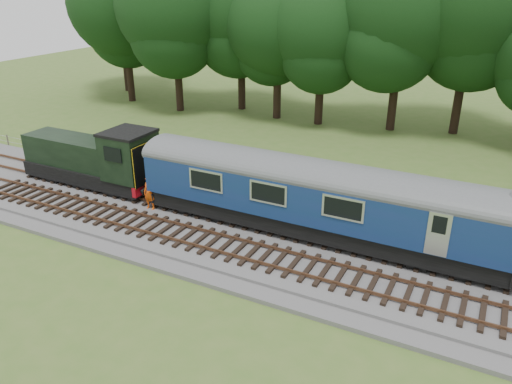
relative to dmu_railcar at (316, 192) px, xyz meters
The scene contains 9 objects.
ground 3.49m from the dmu_railcar, 142.89° to the right, with size 120.00×120.00×0.00m, color #456726.
ballast 3.36m from the dmu_railcar, 142.89° to the right, with size 70.00×7.00×0.35m, color #4C4C4F.
track_north 2.87m from the dmu_railcar, behind, with size 67.20×2.40×0.21m.
track_south 4.15m from the dmu_railcar, 121.67° to the right, with size 67.20×2.40×0.21m.
fence 4.45m from the dmu_railcar, 120.84° to the left, with size 64.00×0.12×1.00m, color #6B6054, non-canonical shape.
tree_line 20.85m from the dmu_railcar, 95.13° to the left, with size 70.00×8.00×18.00m, color black, non-canonical shape.
dmu_railcar is the anchor object (origin of this frame).
shunter_loco 13.94m from the dmu_railcar, behind, with size 8.92×2.60×3.38m.
worker 9.14m from the dmu_railcar, behind, with size 0.68×0.45×1.88m, color #F8560D.
Camera 1 is at (9.15, -19.10, 12.07)m, focal length 35.00 mm.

